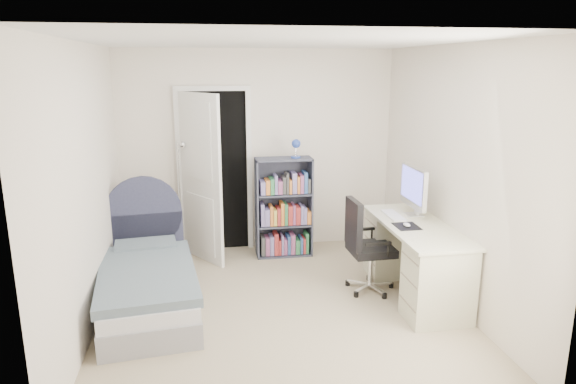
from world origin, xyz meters
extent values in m
cube|color=gray|center=(0.00, 0.00, -0.03)|extent=(3.40, 3.60, 0.05)
cube|color=white|center=(0.00, 0.00, 2.52)|extent=(3.40, 3.60, 0.05)
cube|color=silver|center=(0.00, 1.82, 1.25)|extent=(3.40, 0.05, 2.50)
cube|color=silver|center=(0.00, -1.82, 1.25)|extent=(3.40, 0.05, 2.50)
cube|color=silver|center=(-1.72, 0.00, 1.25)|extent=(0.05, 3.60, 2.50)
cube|color=silver|center=(1.72, 0.00, 1.25)|extent=(0.05, 3.60, 2.50)
cube|color=black|center=(-0.55, 1.80, 1.00)|extent=(0.80, 0.01, 2.00)
cube|color=white|center=(-0.98, 1.77, 1.00)|extent=(0.06, 0.06, 2.00)
cube|color=white|center=(-0.12, 1.77, 1.00)|extent=(0.06, 0.06, 2.00)
cube|color=white|center=(-0.55, 1.77, 2.03)|extent=(0.92, 0.06, 0.06)
cube|color=white|center=(-0.73, 1.44, 1.00)|extent=(0.48, 0.69, 2.00)
cube|color=gray|center=(-1.26, 0.17, 0.11)|extent=(1.03, 1.85, 0.23)
cube|color=silver|center=(-1.26, 0.17, 0.29)|extent=(1.01, 1.81, 0.14)
cube|color=slate|center=(-1.25, 0.09, 0.40)|extent=(1.04, 1.59, 0.09)
cube|color=slate|center=(-1.33, 0.81, 0.42)|extent=(0.67, 0.42, 0.11)
cube|color=#31344C|center=(-1.36, 1.09, 0.35)|extent=(0.84, 0.15, 0.71)
cylinder|color=#31344C|center=(-1.36, 1.09, 0.71)|extent=(0.84, 0.15, 0.84)
cylinder|color=tan|center=(-1.52, 1.26, 0.23)|extent=(0.03, 0.03, 0.46)
cylinder|color=tan|center=(-1.52, 1.57, 0.23)|extent=(0.03, 0.03, 0.46)
cylinder|color=tan|center=(-1.21, 1.26, 0.23)|extent=(0.03, 0.03, 0.46)
cylinder|color=tan|center=(-1.21, 1.57, 0.23)|extent=(0.03, 0.03, 0.46)
cube|color=tan|center=(-1.36, 1.41, 0.45)|extent=(0.37, 0.37, 0.03)
cube|color=tan|center=(-1.36, 1.41, 0.16)|extent=(0.33, 0.33, 0.02)
cube|color=#B24C33|center=(-1.41, 1.41, 0.48)|extent=(0.15, 0.20, 0.03)
cube|color=#3F598C|center=(-1.41, 1.41, 0.51)|extent=(0.14, 0.19, 0.03)
cube|color=#D8CC7F|center=(-1.41, 1.41, 0.54)|extent=(0.13, 0.18, 0.03)
cylinder|color=silver|center=(-0.98, 1.65, 0.01)|extent=(0.20, 0.20, 0.02)
cylinder|color=silver|center=(-0.98, 1.65, 0.71)|extent=(0.02, 0.02, 1.41)
sphere|color=silver|center=(-0.92, 1.61, 1.39)|extent=(0.08, 0.08, 0.08)
cube|color=#3E4255|center=(-0.07, 1.43, 0.61)|extent=(0.02, 0.29, 1.22)
cube|color=#3E4255|center=(0.59, 1.43, 0.61)|extent=(0.02, 0.29, 1.22)
cube|color=#3E4255|center=(0.26, 1.43, 1.21)|extent=(0.68, 0.29, 0.02)
cube|color=#3E4255|center=(0.26, 1.43, 0.01)|extent=(0.68, 0.29, 0.02)
cube|color=#3E4255|center=(0.26, 1.57, 0.61)|extent=(0.68, 0.01, 1.22)
cube|color=#3E4255|center=(0.26, 1.43, 0.39)|extent=(0.64, 0.27, 0.02)
cube|color=#3E4255|center=(0.26, 1.43, 0.78)|extent=(0.64, 0.27, 0.02)
cylinder|color=#2643A7|center=(0.41, 1.43, 1.23)|extent=(0.12, 0.12, 0.02)
cylinder|color=silver|center=(0.41, 1.43, 1.31)|extent=(0.02, 0.02, 0.16)
sphere|color=#2643A7|center=(0.41, 1.40, 1.40)|extent=(0.11, 0.11, 0.11)
cube|color=#3F3F3F|center=(0.00, 1.41, 0.15)|extent=(0.05, 0.20, 0.23)
cube|color=#994C7F|center=(0.05, 1.41, 0.14)|extent=(0.05, 0.20, 0.22)
cube|color=#7F72B2|center=(0.10, 1.41, 0.15)|extent=(0.05, 0.20, 0.24)
cube|color=#B23333|center=(0.16, 1.41, 0.16)|extent=(0.05, 0.20, 0.27)
cube|color=#B23333|center=(0.20, 1.41, 0.12)|extent=(0.03, 0.20, 0.19)
cube|color=#7F72B2|center=(0.23, 1.41, 0.15)|extent=(0.02, 0.20, 0.24)
cube|color=#994C7F|center=(0.27, 1.41, 0.13)|extent=(0.04, 0.20, 0.19)
cube|color=#335999|center=(0.31, 1.41, 0.15)|extent=(0.04, 0.20, 0.23)
cube|color=#994C7F|center=(0.36, 1.41, 0.15)|extent=(0.05, 0.20, 0.25)
cube|color=#337F4C|center=(0.42, 1.41, 0.12)|extent=(0.06, 0.20, 0.18)
cube|color=#335999|center=(0.47, 1.41, 0.13)|extent=(0.03, 0.20, 0.20)
cube|color=#B23333|center=(0.51, 1.41, 0.13)|extent=(0.03, 0.20, 0.19)
cube|color=#337F4C|center=(0.54, 1.41, 0.16)|extent=(0.03, 0.20, 0.26)
cube|color=#7F72B2|center=(-0.01, 1.41, 0.55)|extent=(0.04, 0.20, 0.27)
cube|color=#7F72B2|center=(0.05, 1.41, 0.51)|extent=(0.06, 0.20, 0.20)
cube|color=orange|center=(0.10, 1.41, 0.53)|extent=(0.04, 0.20, 0.24)
cube|color=#D8BF4C|center=(0.14, 1.41, 0.51)|extent=(0.04, 0.20, 0.19)
cube|color=#B23333|center=(0.19, 1.41, 0.52)|extent=(0.04, 0.20, 0.21)
cube|color=orange|center=(0.23, 1.41, 0.55)|extent=(0.04, 0.20, 0.27)
cube|color=#337F4C|center=(0.28, 1.41, 0.54)|extent=(0.04, 0.20, 0.26)
cube|color=#B23333|center=(0.33, 1.41, 0.53)|extent=(0.05, 0.20, 0.23)
cube|color=#994C7F|center=(0.38, 1.41, 0.53)|extent=(0.03, 0.20, 0.24)
cube|color=#B23333|center=(0.42, 1.41, 0.52)|extent=(0.05, 0.20, 0.22)
cube|color=#7F72B2|center=(0.47, 1.41, 0.53)|extent=(0.03, 0.20, 0.23)
cube|color=#7F72B2|center=(0.51, 1.41, 0.51)|extent=(0.04, 0.20, 0.21)
cube|color=orange|center=(0.56, 1.41, 0.49)|extent=(0.05, 0.20, 0.16)
cube|color=#7F72B2|center=(0.00, 1.41, 0.88)|extent=(0.06, 0.20, 0.16)
cube|color=orange|center=(0.06, 1.41, 0.89)|extent=(0.05, 0.20, 0.17)
cube|color=#337F4C|center=(0.11, 1.41, 0.90)|extent=(0.05, 0.20, 0.19)
cube|color=#7F72B2|center=(0.16, 1.41, 0.91)|extent=(0.03, 0.20, 0.23)
cube|color=#994C7F|center=(0.21, 1.41, 0.88)|extent=(0.05, 0.20, 0.16)
cube|color=#3F3F3F|center=(0.26, 1.41, 0.90)|extent=(0.04, 0.20, 0.20)
cube|color=#3F3F3F|center=(0.30, 1.41, 0.93)|extent=(0.03, 0.20, 0.25)
cube|color=orange|center=(0.33, 1.41, 0.88)|extent=(0.03, 0.20, 0.17)
cube|color=#7F72B2|center=(0.38, 1.41, 0.92)|extent=(0.05, 0.20, 0.25)
cube|color=orange|center=(0.43, 1.41, 0.90)|extent=(0.03, 0.20, 0.20)
cube|color=#994C7F|center=(0.47, 1.41, 0.91)|extent=(0.04, 0.20, 0.22)
cube|color=#335999|center=(0.52, 1.41, 0.93)|extent=(0.04, 0.20, 0.25)
cube|color=#3F3F3F|center=(0.56, 1.41, 0.89)|extent=(0.03, 0.20, 0.17)
cube|color=beige|center=(1.39, 0.06, 0.74)|extent=(0.62, 1.56, 0.03)
cube|color=beige|center=(1.39, -0.49, 0.36)|extent=(0.57, 0.42, 0.73)
cube|color=beige|center=(1.39, 0.61, 0.36)|extent=(0.57, 0.42, 0.73)
cube|color=silver|center=(1.49, 0.38, 0.76)|extent=(0.17, 0.17, 0.01)
cube|color=silver|center=(1.52, 0.38, 0.88)|extent=(0.03, 0.06, 0.23)
cube|color=silver|center=(1.47, 0.38, 1.07)|extent=(0.05, 0.58, 0.42)
cube|color=#5658D2|center=(1.45, 0.38, 1.09)|extent=(0.00, 0.52, 0.33)
cube|color=white|center=(1.26, 0.38, 0.77)|extent=(0.13, 0.42, 0.02)
cube|color=black|center=(1.26, 0.01, 0.76)|extent=(0.23, 0.27, 0.00)
ellipsoid|color=white|center=(1.26, 0.01, 0.78)|extent=(0.06, 0.10, 0.03)
cube|color=silver|center=(1.11, 0.25, 0.05)|extent=(0.25, 0.04, 0.02)
cylinder|color=black|center=(1.23, 0.26, 0.03)|extent=(0.05, 0.05, 0.05)
cube|color=silver|center=(1.03, 0.37, 0.05)|extent=(0.11, 0.25, 0.02)
cylinder|color=black|center=(1.06, 0.48, 0.03)|extent=(0.05, 0.05, 0.05)
cube|color=silver|center=(0.89, 0.32, 0.05)|extent=(0.23, 0.17, 0.02)
cylinder|color=black|center=(0.79, 0.39, 0.03)|extent=(0.05, 0.05, 0.05)
cube|color=silver|center=(0.90, 0.18, 0.05)|extent=(0.22, 0.18, 0.02)
cylinder|color=black|center=(0.80, 0.10, 0.03)|extent=(0.05, 0.05, 0.05)
cube|color=silver|center=(1.03, 0.14, 0.05)|extent=(0.12, 0.25, 0.02)
cylinder|color=black|center=(1.07, 0.02, 0.03)|extent=(0.05, 0.05, 0.05)
cylinder|color=silver|center=(0.99, 0.25, 0.24)|extent=(0.05, 0.05, 0.38)
cube|color=black|center=(0.99, 0.25, 0.45)|extent=(0.44, 0.44, 0.08)
cube|color=black|center=(0.79, 0.24, 0.74)|extent=(0.07, 0.40, 0.49)
cube|color=black|center=(0.98, 0.02, 0.59)|extent=(0.27, 0.04, 0.03)
cube|color=black|center=(0.97, 0.48, 0.59)|extent=(0.27, 0.04, 0.03)
camera|label=1|loc=(-0.68, -4.54, 2.30)|focal=32.00mm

